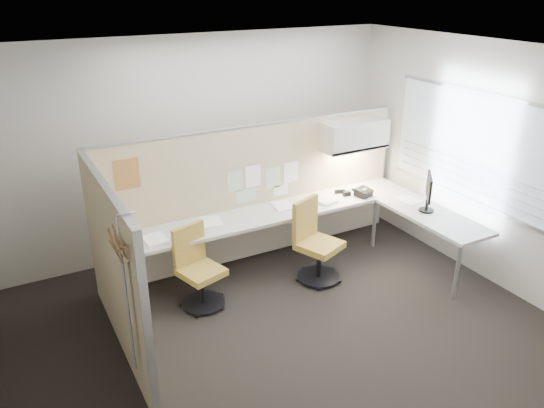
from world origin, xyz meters
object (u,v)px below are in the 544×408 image
chair_right (314,244)px  phone (363,193)px  desk (300,220)px  chair_left (198,270)px  monitor (429,191)px

chair_right → phone: (1.02, 0.42, 0.32)m
desk → chair_left: 1.51m
chair_left → phone: bearing=-10.4°
chair_right → chair_left: bearing=152.2°
chair_left → phone: 2.50m
chair_right → phone: bearing=0.2°
monitor → phone: bearing=66.6°
desk → phone: bearing=0.5°
chair_right → phone: chair_right is taller
desk → phone: phone is taller
chair_right → monitor: bearing=-36.1°
desk → monitor: bearing=-29.1°
desk → chair_left: chair_left is taller
phone → desk: bearing=164.7°
chair_left → monitor: monitor is taller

